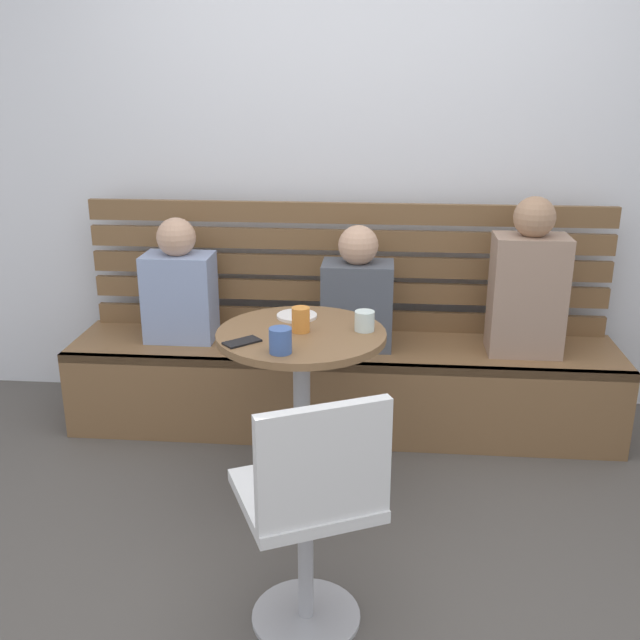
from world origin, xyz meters
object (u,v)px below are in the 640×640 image
object	(u,v)px
cafe_table	(302,383)
cup_tumbler_orange	(301,320)
cup_mug_blue	(280,341)
booth_bench	(342,385)
cup_glass_short	(365,321)
white_chair	(312,507)
person_child_middle	(357,295)
person_child_left	(179,287)
plate_small	(297,316)
phone_on_table	(242,342)
person_adult	(528,285)

from	to	relation	value
cafe_table	cup_tumbler_orange	distance (m)	0.27
cup_mug_blue	booth_bench	bearing A→B (deg)	78.69
cup_mug_blue	cup_glass_short	distance (m)	0.40
white_chair	person_child_middle	bearing A→B (deg)	87.00
booth_bench	white_chair	distance (m)	1.49
person_child_left	person_child_middle	size ratio (longest dim) A/B	1.03
cafe_table	cup_mug_blue	world-z (taller)	cup_mug_blue
cup_tumbler_orange	plate_small	xyz separation A→B (m)	(-0.04, 0.18, -0.04)
plate_small	phone_on_table	size ratio (longest dim) A/B	1.21
booth_bench	cup_tumbler_orange	world-z (taller)	cup_tumbler_orange
booth_bench	person_child_left	distance (m)	0.95
person_adult	person_child_middle	size ratio (longest dim) A/B	1.25
cup_mug_blue	plate_small	bearing A→B (deg)	88.45
cup_glass_short	cup_mug_blue	bearing A→B (deg)	-137.77
white_chair	cup_glass_short	distance (m)	0.91
person_child_middle	cup_glass_short	bearing A→B (deg)	-85.21
booth_bench	cup_tumbler_orange	distance (m)	0.88
person_child_left	phone_on_table	world-z (taller)	person_child_left
cafe_table	phone_on_table	bearing A→B (deg)	-145.06
cafe_table	cup_mug_blue	size ratio (longest dim) A/B	7.79
person_child_middle	cup_tumbler_orange	xyz separation A→B (m)	(-0.20, -0.65, 0.09)
person_child_middle	phone_on_table	bearing A→B (deg)	-117.11
cup_glass_short	cafe_table	bearing A→B (deg)	-171.56
cup_tumbler_orange	phone_on_table	size ratio (longest dim) A/B	0.71
person_adult	cup_mug_blue	bearing A→B (deg)	-140.14
phone_on_table	cafe_table	bearing A→B (deg)	-97.65
cup_mug_blue	phone_on_table	size ratio (longest dim) A/B	0.68
person_child_left	cafe_table	bearing A→B (deg)	-44.75
cafe_table	white_chair	world-z (taller)	white_chair
person_child_middle	cup_tumbler_orange	distance (m)	0.69
person_child_left	phone_on_table	size ratio (longest dim) A/B	4.41
white_chair	cup_mug_blue	world-z (taller)	white_chair
white_chair	cup_glass_short	world-z (taller)	white_chair
cup_mug_blue	phone_on_table	bearing A→B (deg)	151.32
cup_glass_short	phone_on_table	world-z (taller)	cup_glass_short
booth_bench	plate_small	size ratio (longest dim) A/B	15.88
person_child_left	phone_on_table	xyz separation A→B (m)	(0.47, -0.83, 0.03)
cafe_table	white_chair	distance (m)	0.82
cafe_table	plate_small	xyz separation A→B (m)	(-0.04, 0.18, 0.23)
white_chair	cup_mug_blue	distance (m)	0.68
person_child_left	plate_small	distance (m)	0.82
person_child_left	white_chair	bearing A→B (deg)	-61.51
person_child_middle	plate_small	distance (m)	0.53
person_child_left	plate_small	size ratio (longest dim) A/B	3.63
white_chair	cup_glass_short	size ratio (longest dim) A/B	10.63
white_chair	person_adult	distance (m)	1.72
booth_bench	cup_glass_short	xyz separation A→B (m)	(0.12, -0.62, 0.56)
person_child_left	cup_tumbler_orange	bearing A→B (deg)	-44.76
white_chair	phone_on_table	size ratio (longest dim) A/B	6.07
phone_on_table	person_child_middle	bearing A→B (deg)	-69.70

